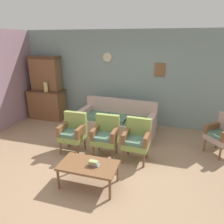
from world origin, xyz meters
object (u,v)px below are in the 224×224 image
(armchair_row_middle, at_px, (73,131))
(coffee_table, at_px, (88,167))
(floral_couch, at_px, (117,123))
(armchair_by_doorway, at_px, (137,138))
(book_stack_on_table, at_px, (94,163))
(side_cabinet, at_px, (47,104))
(wingback_chair_by_fireplace, at_px, (223,133))
(vase_on_cabinet, at_px, (46,87))
(armchair_near_cabinet, at_px, (106,134))

(armchair_row_middle, relative_size, coffee_table, 0.90)
(floral_couch, distance_m, armchair_by_doorway, 1.34)
(coffee_table, xyz_separation_m, book_stack_on_table, (0.11, -0.01, 0.09))
(floral_couch, relative_size, book_stack_on_table, 11.73)
(armchair_row_middle, bearing_deg, armchair_by_doorway, 1.97)
(side_cabinet, distance_m, wingback_chair_by_fireplace, 5.03)
(vase_on_cabinet, relative_size, coffee_table, 0.29)
(coffee_table, height_order, book_stack_on_table, book_stack_on_table)
(armchair_near_cabinet, height_order, coffee_table, armchair_near_cabinet)
(armchair_row_middle, height_order, armchair_by_doorway, same)
(floral_couch, xyz_separation_m, armchair_near_cabinet, (0.04, -1.12, 0.17))
(wingback_chair_by_fireplace, bearing_deg, side_cabinet, 170.16)
(wingback_chair_by_fireplace, distance_m, coffee_table, 3.03)
(armchair_near_cabinet, xyz_separation_m, book_stack_on_table, (0.14, -1.06, -0.03))
(armchair_row_middle, bearing_deg, side_cabinet, 136.29)
(coffee_table, bearing_deg, armchair_near_cabinet, 91.59)
(vase_on_cabinet, bearing_deg, coffee_table, -46.19)
(armchair_row_middle, bearing_deg, armchair_near_cabinet, 3.71)
(armchair_row_middle, bearing_deg, coffee_table, -52.05)
(vase_on_cabinet, relative_size, floral_couch, 0.14)
(side_cabinet, height_order, armchair_near_cabinet, side_cabinet)
(armchair_near_cabinet, bearing_deg, armchair_by_doorway, 0.02)
(vase_on_cabinet, bearing_deg, armchair_near_cabinet, -31.54)
(armchair_row_middle, xyz_separation_m, coffee_table, (0.78, -1.00, -0.12))
(floral_couch, relative_size, armchair_by_doorway, 2.27)
(vase_on_cabinet, height_order, book_stack_on_table, vase_on_cabinet)
(floral_couch, distance_m, armchair_row_middle, 1.38)
(floral_couch, bearing_deg, armchair_by_doorway, -57.36)
(armchair_near_cabinet, relative_size, book_stack_on_table, 5.16)
(armchair_row_middle, relative_size, armchair_near_cabinet, 1.00)
(armchair_row_middle, relative_size, armchair_by_doorway, 1.00)
(floral_couch, height_order, armchair_near_cabinet, same)
(armchair_row_middle, bearing_deg, floral_couch, 58.54)
(side_cabinet, bearing_deg, wingback_chair_by_fireplace, -9.84)
(armchair_row_middle, height_order, wingback_chair_by_fireplace, same)
(coffee_table, relative_size, book_stack_on_table, 5.74)
(vase_on_cabinet, distance_m, book_stack_on_table, 3.61)
(armchair_by_doorway, bearing_deg, book_stack_on_table, -117.03)
(vase_on_cabinet, distance_m, coffee_table, 3.55)
(floral_couch, bearing_deg, book_stack_on_table, -85.37)
(coffee_table, bearing_deg, armchair_row_middle, 127.95)
(armchair_near_cabinet, bearing_deg, side_cabinet, 146.94)
(wingback_chair_by_fireplace, bearing_deg, armchair_near_cabinet, -162.28)
(side_cabinet, distance_m, armchair_near_cabinet, 3.00)
(armchair_row_middle, distance_m, book_stack_on_table, 1.35)
(vase_on_cabinet, bearing_deg, armchair_row_middle, -42.84)
(side_cabinet, distance_m, vase_on_cabinet, 0.65)
(floral_couch, bearing_deg, coffee_table, -88.21)
(armchair_row_middle, distance_m, armchair_near_cabinet, 0.75)
(side_cabinet, relative_size, floral_couch, 0.56)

